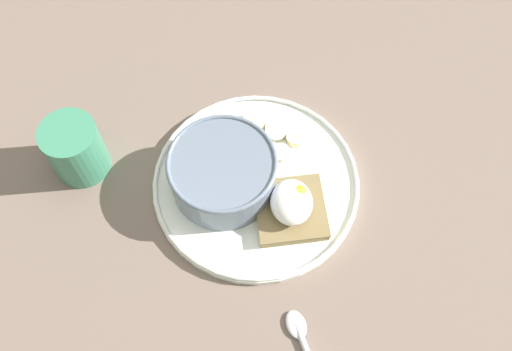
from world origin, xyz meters
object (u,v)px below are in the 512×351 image
Objects in this scene: banana_slice_left at (256,121)px; banana_slice_back at (275,131)px; toast_slice at (290,210)px; spoon at (305,346)px; poached_egg at (292,202)px; banana_slice_front at (281,153)px; oatmeal_bowl at (223,171)px; banana_slice_right at (296,138)px; coffee_mug at (75,149)px.

banana_slice_back is at bearing -120.18° from banana_slice_left.
spoon is (-16.97, -0.92, -1.48)cm from toast_slice.
poached_egg is 1.89× the size of banana_slice_front.
oatmeal_bowl reaches higher than toast_slice.
oatmeal_bowl is 24.01cm from spoon.
banana_slice_right is (11.07, -1.30, -0.35)cm from toast_slice.
banana_slice_left is (8.95, -4.55, -2.22)cm from oatmeal_bowl.
banana_slice_front is at bearing 4.01° from spoon.
poached_egg is (0.06, -0.06, 2.50)cm from toast_slice.
toast_slice is at bearing -163.21° from banana_slice_left.
oatmeal_bowl is at bearing -100.38° from coffee_mug.
spoon is at bearing -175.99° from banana_slice_front.
poached_egg is 17.51cm from spoon.
banana_slice_left is at bearing 16.79° from toast_slice.
toast_slice is 17.06cm from spoon.
banana_slice_right is 29.70cm from coffee_mug.
banana_slice_back is at bearing 7.28° from poached_egg.
toast_slice is 1.57× the size of poached_egg.
banana_slice_left is 24.73cm from coffee_mug.
oatmeal_bowl is at bearing 117.44° from banana_slice_front.
banana_slice_back is at bearing 6.96° from toast_slice.
banana_slice_front is 3.42cm from banana_slice_back.
poached_egg is 29.37cm from coffee_mug.
oatmeal_bowl reaches higher than spoon.
oatmeal_bowl is 3.80× the size of banana_slice_left.
banana_slice_left is 3.07cm from banana_slice_back.
toast_slice is 2.50cm from poached_egg.
oatmeal_bowl is 9.15cm from banana_slice_front.
coffee_mug is at bearing 102.64° from banana_slice_left.
oatmeal_bowl is 1.18× the size of spoon.
oatmeal_bowl reaches higher than banana_slice_left.
banana_slice_right reaches higher than spoon.
banana_slice_front is (8.78, 0.89, -0.41)cm from toast_slice.
banana_slice_right reaches higher than banana_slice_front.
banana_slice_left reaches higher than toast_slice.
spoon is at bearing -175.29° from banana_slice_back.
banana_slice_right is (11.01, -1.24, -2.85)cm from poached_egg.
banana_slice_back is 0.51× the size of coffee_mug.
banana_slice_back reaches higher than banana_slice_front.
banana_slice_back is at bearing -44.15° from oatmeal_bowl.
oatmeal_bowl is 10.60cm from banana_slice_back.
coffee_mug is 38.71cm from spoon.
coffee_mug is at bearing 73.56° from toast_slice.
banana_slice_back is 0.37× the size of spoon.
banana_slice_left is at bearing 17.10° from poached_egg.
oatmeal_bowl is 3.22× the size of banana_slice_back.
toast_slice is at bearing -118.64° from oatmeal_bowl.
banana_slice_back is 27.07cm from coffee_mug.
toast_slice is (-4.74, -8.67, -2.19)cm from oatmeal_bowl.
banana_slice_front is at bearing -88.99° from coffee_mug.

